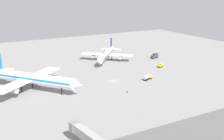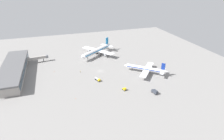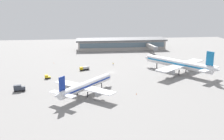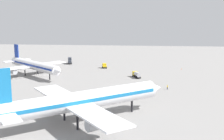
{
  "view_description": "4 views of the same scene",
  "coord_description": "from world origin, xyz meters",
  "px_view_note": "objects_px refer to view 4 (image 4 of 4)",
  "views": [
    {
      "loc": [
        -73.2,
        -128.43,
        47.94
      ],
      "look_at": [
        4.03,
        8.66,
        3.4
      ],
      "focal_mm": 47.23,
      "sensor_mm": 36.0,
      "label": 1
    },
    {
      "loc": [
        154.66,
        -37.36,
        80.38
      ],
      "look_at": [
        7.24,
        9.8,
        3.09
      ],
      "focal_mm": 29.34,
      "sensor_mm": 36.0,
      "label": 2
    },
    {
      "loc": [
        18.69,
        164.81,
        45.84
      ],
      "look_at": [
        0.51,
        4.38,
        2.55
      ],
      "focal_mm": 43.53,
      "sensor_mm": 36.0,
      "label": 3
    },
    {
      "loc": [
        -119.24,
        -8.5,
        29.32
      ],
      "look_at": [
        2.49,
        2.79,
        6.02
      ],
      "focal_mm": 50.6,
      "sensor_mm": 36.0,
      "label": 4
    }
  ],
  "objects_px": {
    "safety_cone_near_gate": "(181,69)",
    "airplane_at_gate": "(81,101)",
    "ground_crew_worker": "(167,87)",
    "baggage_tug": "(104,66)",
    "catering_truck": "(70,61)",
    "safety_cone_far_side": "(7,88)",
    "fuel_truck": "(137,74)",
    "airplane_taxiing": "(34,65)"
  },
  "relations": [
    {
      "from": "airplane_taxiing",
      "to": "safety_cone_far_side",
      "type": "distance_m",
      "value": 25.09
    },
    {
      "from": "airplane_taxiing",
      "to": "safety_cone_far_side",
      "type": "height_order",
      "value": "airplane_taxiing"
    },
    {
      "from": "safety_cone_far_side",
      "to": "safety_cone_near_gate",
      "type": "bearing_deg",
      "value": -56.93
    },
    {
      "from": "catering_truck",
      "to": "fuel_truck",
      "type": "xyz_separation_m",
      "value": [
        -33.4,
        -37.55,
        -0.31
      ]
    },
    {
      "from": "baggage_tug",
      "to": "safety_cone_near_gate",
      "type": "distance_m",
      "value": 38.95
    },
    {
      "from": "catering_truck",
      "to": "baggage_tug",
      "type": "distance_m",
      "value": 23.71
    },
    {
      "from": "baggage_tug",
      "to": "airplane_taxiing",
      "type": "bearing_deg",
      "value": 111.12
    },
    {
      "from": "catering_truck",
      "to": "safety_cone_near_gate",
      "type": "bearing_deg",
      "value": 66.67
    },
    {
      "from": "airplane_taxiing",
      "to": "baggage_tug",
      "type": "relative_size",
      "value": 9.77
    },
    {
      "from": "ground_crew_worker",
      "to": "safety_cone_far_side",
      "type": "distance_m",
      "value": 60.75
    },
    {
      "from": "fuel_truck",
      "to": "ground_crew_worker",
      "type": "distance_m",
      "value": 23.36
    },
    {
      "from": "fuel_truck",
      "to": "safety_cone_near_gate",
      "type": "xyz_separation_m",
      "value": [
        21.62,
        -22.13,
        -1.09
      ]
    },
    {
      "from": "fuel_truck",
      "to": "safety_cone_far_side",
      "type": "xyz_separation_m",
      "value": [
        -24.51,
        48.73,
        -1.09
      ]
    },
    {
      "from": "fuel_truck",
      "to": "airplane_at_gate",
      "type": "bearing_deg",
      "value": 146.3
    },
    {
      "from": "fuel_truck",
      "to": "safety_cone_near_gate",
      "type": "bearing_deg",
      "value": -66.13
    },
    {
      "from": "airplane_at_gate",
      "to": "ground_crew_worker",
      "type": "xyz_separation_m",
      "value": [
        38.06,
        -25.54,
        -5.15
      ]
    },
    {
      "from": "airplane_taxiing",
      "to": "catering_truck",
      "type": "height_order",
      "value": "airplane_taxiing"
    },
    {
      "from": "catering_truck",
      "to": "safety_cone_near_gate",
      "type": "height_order",
      "value": "catering_truck"
    },
    {
      "from": "baggage_tug",
      "to": "fuel_truck",
      "type": "height_order",
      "value": "fuel_truck"
    },
    {
      "from": "airplane_taxiing",
      "to": "ground_crew_worker",
      "type": "height_order",
      "value": "airplane_taxiing"
    },
    {
      "from": "airplane_at_gate",
      "to": "catering_truck",
      "type": "xyz_separation_m",
      "value": [
        91.58,
        23.87,
        -4.3
      ]
    },
    {
      "from": "safety_cone_near_gate",
      "to": "airplane_taxiing",
      "type": "bearing_deg",
      "value": 107.41
    },
    {
      "from": "baggage_tug",
      "to": "safety_cone_near_gate",
      "type": "height_order",
      "value": "baggage_tug"
    },
    {
      "from": "airplane_at_gate",
      "to": "safety_cone_far_side",
      "type": "relative_size",
      "value": 76.15
    },
    {
      "from": "ground_crew_worker",
      "to": "airplane_at_gate",
      "type": "bearing_deg",
      "value": 72.7
    },
    {
      "from": "fuel_truck",
      "to": "ground_crew_worker",
      "type": "height_order",
      "value": "fuel_truck"
    },
    {
      "from": "ground_crew_worker",
      "to": "airplane_taxiing",
      "type": "bearing_deg",
      "value": -2.51
    },
    {
      "from": "safety_cone_near_gate",
      "to": "ground_crew_worker",
      "type": "bearing_deg",
      "value": 166.19
    },
    {
      "from": "safety_cone_near_gate",
      "to": "fuel_truck",
      "type": "bearing_deg",
      "value": 134.34
    },
    {
      "from": "baggage_tug",
      "to": "fuel_truck",
      "type": "xyz_separation_m",
      "value": [
        -21.92,
        -16.81,
        0.23
      ]
    },
    {
      "from": "ground_crew_worker",
      "to": "safety_cone_near_gate",
      "type": "xyz_separation_m",
      "value": [
        41.74,
        -10.26,
        -0.55
      ]
    },
    {
      "from": "baggage_tug",
      "to": "ground_crew_worker",
      "type": "distance_m",
      "value": 50.89
    },
    {
      "from": "safety_cone_near_gate",
      "to": "airplane_at_gate",
      "type": "bearing_deg",
      "value": 155.83
    },
    {
      "from": "ground_crew_worker",
      "to": "catering_truck",
      "type": "bearing_deg",
      "value": -30.72
    },
    {
      "from": "airplane_at_gate",
      "to": "ground_crew_worker",
      "type": "bearing_deg",
      "value": 18.43
    },
    {
      "from": "airplane_at_gate",
      "to": "fuel_truck",
      "type": "distance_m",
      "value": 59.94
    },
    {
      "from": "airplane_taxiing",
      "to": "fuel_truck",
      "type": "bearing_deg",
      "value": 40.68
    },
    {
      "from": "catering_truck",
      "to": "fuel_truck",
      "type": "distance_m",
      "value": 50.26
    },
    {
      "from": "catering_truck",
      "to": "safety_cone_far_side",
      "type": "bearing_deg",
      "value": -23.09
    },
    {
      "from": "fuel_truck",
      "to": "safety_cone_far_side",
      "type": "height_order",
      "value": "fuel_truck"
    },
    {
      "from": "safety_cone_far_side",
      "to": "airplane_taxiing",
      "type": "bearing_deg",
      "value": -5.02
    },
    {
      "from": "fuel_truck",
      "to": "safety_cone_near_gate",
      "type": "relative_size",
      "value": 10.94
    }
  ]
}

